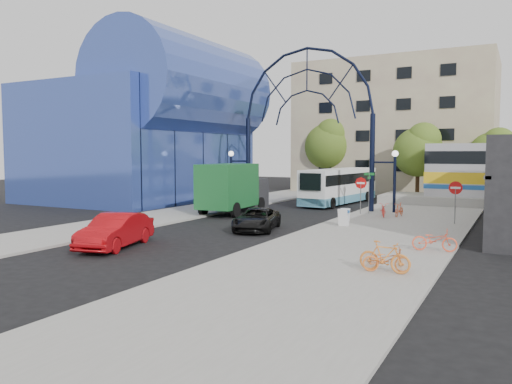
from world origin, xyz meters
The scene contains 22 objects.
ground centered at (0.00, 0.00, 0.00)m, with size 120.00×120.00×0.00m, color black.
sidewalk_east centered at (8.00, 4.00, 0.06)m, with size 8.00×56.00×0.12m, color gray.
plaza_west centered at (-6.50, 6.00, 0.06)m, with size 5.00×50.00×0.12m, color gray.
gateway_arch centered at (0.00, 14.00, 8.56)m, with size 13.64×0.44×12.10m.
stop_sign centered at (4.80, 12.00, 1.99)m, with size 0.80×0.07×2.50m.
do_not_enter_sign centered at (11.00, 10.00, 1.98)m, with size 0.76×0.07×2.48m.
street_name_sign centered at (5.20, 12.60, 2.13)m, with size 0.70×0.70×2.80m.
sandwich_board centered at (5.60, 5.98, 0.74)m, with size 0.55×0.61×0.99m.
transit_hall centered at (-15.30, 15.00, 6.70)m, with size 16.50×18.00×14.50m.
apartment_block centered at (2.00, 34.97, 7.00)m, with size 20.00×12.10×14.00m.
tree_north_a centered at (6.12, 25.93, 4.61)m, with size 4.48×4.48×7.00m.
tree_north_b centered at (-3.88, 29.93, 5.27)m, with size 5.12×5.12×8.00m.
tree_north_c centered at (12.12, 27.93, 4.28)m, with size 4.16×4.16×6.50m.
city_bus centered at (0.93, 19.12, 1.53)m, with size 3.37×10.84×2.93m.
green_truck centered at (-3.53, 9.22, 1.74)m, with size 3.07×7.08×3.49m.
black_suv centered at (1.62, 3.00, 0.61)m, with size 2.03×4.40×1.22m, color black.
red_sedan centered at (-1.61, -4.41, 0.76)m, with size 1.62×4.64×1.53m, color #A90A0F.
bike_near_a centered at (6.51, 11.37, 0.58)m, with size 0.61×1.74×0.91m, color #F33A30.
bike_near_b centered at (7.40, 11.91, 0.57)m, with size 0.42×1.48×0.89m, color #E75C2E.
bike_far_a centered at (11.23, 0.82, 0.60)m, with size 0.63×1.81×0.95m, color #FF5733.
bike_far_b centered at (10.29, -3.93, 0.66)m, with size 0.51×1.80×1.08m, color orange.
bike_far_c centered at (10.34, -3.83, 0.55)m, with size 0.57×1.63×0.86m, color orange.
Camera 1 is at (14.35, -20.97, 4.22)m, focal length 35.00 mm.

